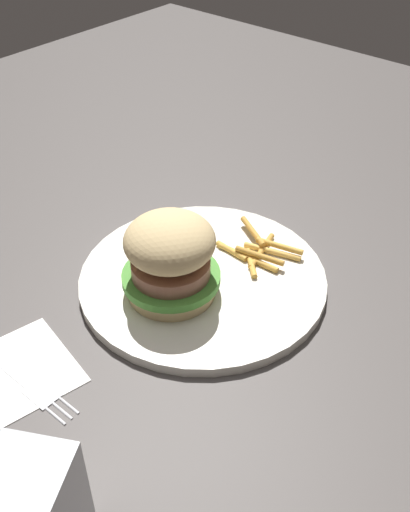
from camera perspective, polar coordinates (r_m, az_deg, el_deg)
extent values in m
plane|color=#47423F|center=(0.71, -0.52, -2.78)|extent=(1.60, 1.60, 0.00)
cylinder|color=silver|center=(0.70, 0.00, -2.29)|extent=(0.29, 0.29, 0.01)
cylinder|color=tan|center=(0.68, -3.18, -2.82)|extent=(0.10, 0.10, 0.02)
cylinder|color=#4C9338|center=(0.67, -3.22, -1.96)|extent=(0.11, 0.11, 0.01)
cylinder|color=#8E5B47|center=(0.66, -3.26, -1.07)|extent=(0.09, 0.09, 0.02)
ellipsoid|color=tan|center=(0.64, -3.37, 1.43)|extent=(0.10, 0.10, 0.05)
cylinder|color=gold|center=(0.73, 2.54, 0.48)|extent=(0.05, 0.01, 0.01)
cylinder|color=gold|center=(0.74, 5.38, 0.48)|extent=(0.02, 0.07, 0.01)
cylinder|color=#E5B251|center=(0.74, 6.38, 0.42)|extent=(0.07, 0.03, 0.01)
cylinder|color=gold|center=(0.72, 4.38, -0.68)|extent=(0.04, 0.04, 0.01)
cylinder|color=gold|center=(0.72, 4.08, -0.15)|extent=(0.08, 0.01, 0.01)
cylinder|color=gold|center=(0.76, 4.41, 2.40)|extent=(0.06, 0.04, 0.01)
cylinder|color=gold|center=(0.74, 7.07, 0.94)|extent=(0.06, 0.02, 0.01)
cylinder|color=gold|center=(0.72, 5.19, 0.02)|extent=(0.06, 0.02, 0.01)
cube|color=white|center=(0.64, -17.47, -10.43)|extent=(0.13, 0.13, 0.00)
cube|color=silver|center=(0.61, -15.26, -12.27)|extent=(0.04, 0.02, 0.00)
cylinder|color=silver|center=(0.59, -13.99, -14.33)|extent=(0.03, 0.00, 0.00)
cylinder|color=silver|center=(0.60, -13.38, -13.89)|extent=(0.03, 0.00, 0.00)
cylinder|color=silver|center=(0.60, -12.78, -13.46)|extent=(0.03, 0.00, 0.00)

